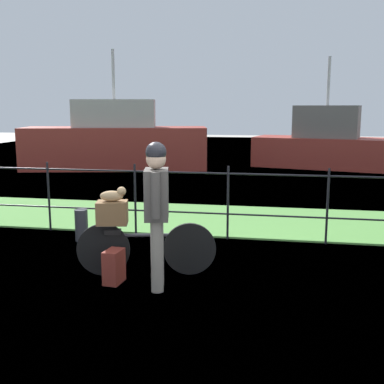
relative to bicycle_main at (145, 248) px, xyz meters
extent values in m
plane|color=#B2ADA3|center=(0.83, -0.40, -0.35)|extent=(60.00, 60.00, 0.00)
cube|color=#569342|center=(0.83, 3.02, -0.33)|extent=(27.00, 2.40, 0.03)
plane|color=slate|center=(0.83, 12.23, -0.34)|extent=(30.00, 30.00, 0.00)
cylinder|color=black|center=(-2.17, 1.79, 0.23)|extent=(0.04, 0.04, 1.16)
cylinder|color=black|center=(-0.67, 1.79, 0.23)|extent=(0.04, 0.04, 1.16)
cylinder|color=black|center=(0.83, 1.79, 0.23)|extent=(0.04, 0.04, 1.16)
cylinder|color=black|center=(2.33, 1.79, 0.23)|extent=(0.04, 0.04, 1.16)
cylinder|color=black|center=(0.83, 1.79, 0.06)|extent=(18.00, 0.03, 0.03)
cylinder|color=black|center=(0.83, 1.79, 0.70)|extent=(18.00, 0.03, 0.03)
cylinder|color=black|center=(0.54, 0.12, -0.02)|extent=(0.65, 0.18, 0.65)
cylinder|color=black|center=(-0.50, -0.11, -0.02)|extent=(0.65, 0.18, 0.65)
cylinder|color=#2D2D33|center=(0.02, 0.00, 0.16)|extent=(0.82, 0.22, 0.04)
cube|color=black|center=(-0.38, -0.08, 0.21)|extent=(0.21, 0.13, 0.06)
cube|color=slate|center=(-0.38, -0.08, 0.30)|extent=(0.39, 0.23, 0.02)
cube|color=brown|center=(-0.38, -0.08, 0.45)|extent=(0.41, 0.33, 0.28)
ellipsoid|color=tan|center=(-0.38, -0.08, 0.65)|extent=(0.30, 0.20, 0.13)
sphere|color=tan|center=(-0.27, -0.06, 0.71)|extent=(0.11, 0.11, 0.11)
cylinder|color=gray|center=(0.24, -0.31, 0.06)|extent=(0.14, 0.14, 0.82)
cylinder|color=gray|center=(0.28, -0.50, 0.06)|extent=(0.14, 0.14, 0.82)
cube|color=#4C4742|center=(0.26, -0.40, 0.75)|extent=(0.34, 0.45, 0.56)
cylinder|color=#4C4742|center=(0.21, -0.19, 0.78)|extent=(0.10, 0.10, 0.50)
cylinder|color=#4C4742|center=(0.31, -0.62, 0.78)|extent=(0.10, 0.10, 0.50)
sphere|color=tan|center=(0.26, -0.40, 1.14)|extent=(0.22, 0.22, 0.22)
sphere|color=black|center=(0.26, -0.40, 1.22)|extent=(0.23, 0.23, 0.23)
cube|color=maroon|center=(-0.29, -0.33, -0.15)|extent=(0.21, 0.30, 0.40)
cylinder|color=#38383D|center=(-1.39, 1.29, -0.10)|extent=(0.20, 0.20, 0.50)
cube|color=#9E3328|center=(3.13, 11.32, 0.16)|extent=(5.02, 2.76, 1.02)
cube|color=slate|center=(3.13, 11.32, 1.21)|extent=(2.31, 1.64, 1.08)
cylinder|color=#B2B2B2|center=(3.13, 11.32, 2.55)|extent=(0.10, 0.10, 1.60)
cube|color=#9E3328|center=(-3.80, 9.70, 0.35)|extent=(6.24, 2.89, 1.39)
cube|color=#B7B2A8|center=(-3.80, 9.70, 1.49)|extent=(2.83, 1.69, 0.90)
cylinder|color=#B2B2B2|center=(-3.80, 9.70, 2.74)|extent=(0.10, 0.10, 1.60)
camera|label=1|loc=(1.59, -5.45, 1.71)|focal=44.54mm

